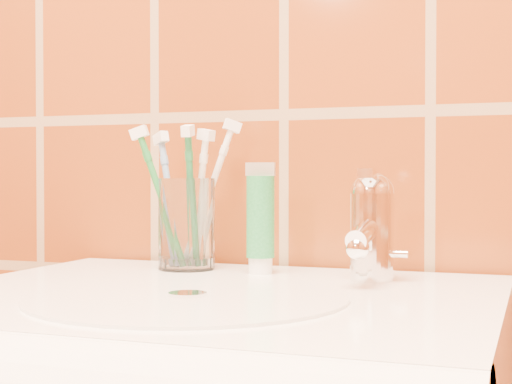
% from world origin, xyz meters
% --- Properties ---
extents(glass_tumbler, '(0.07, 0.07, 0.11)m').
position_xyz_m(glass_tumbler, '(-0.10, 1.12, 0.91)').
color(glass_tumbler, white).
rests_on(glass_tumbler, pedestal_sink).
extents(toothpaste_tube, '(0.04, 0.03, 0.13)m').
position_xyz_m(toothpaste_tube, '(0.00, 1.11, 0.91)').
color(toothpaste_tube, white).
rests_on(toothpaste_tube, pedestal_sink).
extents(faucet, '(0.05, 0.11, 0.12)m').
position_xyz_m(faucet, '(0.14, 1.09, 0.91)').
color(faucet, white).
rests_on(faucet, pedestal_sink).
extents(toothbrush_0, '(0.08, 0.07, 0.18)m').
position_xyz_m(toothbrush_0, '(-0.08, 1.12, 0.93)').
color(toothbrush_0, white).
rests_on(toothbrush_0, glass_tumbler).
extents(toothbrush_1, '(0.14, 0.13, 0.20)m').
position_xyz_m(toothbrush_1, '(-0.08, 1.14, 0.94)').
color(toothbrush_1, white).
rests_on(toothbrush_1, glass_tumbler).
extents(toothbrush_2, '(0.04, 0.08, 0.19)m').
position_xyz_m(toothbrush_2, '(-0.09, 1.11, 0.94)').
color(toothbrush_2, '#1C6B38').
rests_on(toothbrush_2, glass_tumbler).
extents(toothbrush_3, '(0.11, 0.10, 0.18)m').
position_xyz_m(toothbrush_3, '(-0.12, 1.10, 0.94)').
color(toothbrush_3, '#1F7632').
rests_on(toothbrush_3, glass_tumbler).
extents(toothbrush_4, '(0.12, 0.11, 0.18)m').
position_xyz_m(toothbrush_4, '(-0.12, 1.12, 0.93)').
color(toothbrush_4, '#698ABB').
rests_on(toothbrush_4, glass_tumbler).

